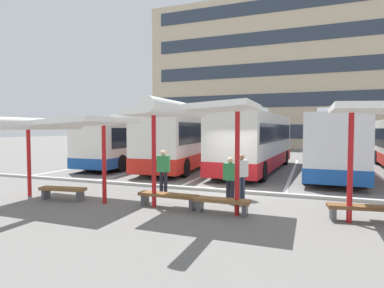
{
  "coord_description": "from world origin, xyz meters",
  "views": [
    {
      "loc": [
        3.07,
        -11.98,
        2.51
      ],
      "look_at": [
        -2.19,
        2.05,
        1.78
      ],
      "focal_mm": 29.46,
      "sensor_mm": 36.0,
      "label": 1
    }
  ],
  "objects_px": {
    "waiting_shelter_1": "(191,113)",
    "bench_1": "(168,197)",
    "bench_0": "(63,191)",
    "bench_2": "(222,203)",
    "coach_bus_0": "(140,141)",
    "coach_bus_3": "(331,144)",
    "coach_bus_2": "(256,142)",
    "waiting_passenger_2": "(230,177)",
    "waiting_passenger_0": "(163,168)",
    "waiting_shelter_0": "(58,125)",
    "waiting_passenger_1": "(241,173)",
    "bench_3": "(366,210)",
    "coach_bus_1": "(184,141)"
  },
  "relations": [
    {
      "from": "waiting_passenger_0",
      "to": "waiting_shelter_0",
      "type": "bearing_deg",
      "value": -137.9
    },
    {
      "from": "coach_bus_3",
      "to": "waiting_shelter_0",
      "type": "bearing_deg",
      "value": -130.67
    },
    {
      "from": "bench_1",
      "to": "waiting_passenger_1",
      "type": "height_order",
      "value": "waiting_passenger_1"
    },
    {
      "from": "bench_1",
      "to": "waiting_passenger_2",
      "type": "relative_size",
      "value": 1.29
    },
    {
      "from": "bench_3",
      "to": "waiting_passenger_1",
      "type": "distance_m",
      "value": 4.1
    },
    {
      "from": "coach_bus_2",
      "to": "waiting_passenger_0",
      "type": "xyz_separation_m",
      "value": [
        -2.31,
        -7.92,
        -0.74
      ]
    },
    {
      "from": "coach_bus_1",
      "to": "waiting_passenger_2",
      "type": "bearing_deg",
      "value": -58.59
    },
    {
      "from": "bench_2",
      "to": "bench_3",
      "type": "xyz_separation_m",
      "value": [
        3.83,
        0.55,
        0.01
      ]
    },
    {
      "from": "coach_bus_1",
      "to": "bench_1",
      "type": "relative_size",
      "value": 5.17
    },
    {
      "from": "coach_bus_2",
      "to": "coach_bus_3",
      "type": "relative_size",
      "value": 0.96
    },
    {
      "from": "bench_1",
      "to": "waiting_passenger_2",
      "type": "distance_m",
      "value": 2.23
    },
    {
      "from": "waiting_passenger_0",
      "to": "waiting_passenger_1",
      "type": "xyz_separation_m",
      "value": [
        3.04,
        0.07,
        -0.06
      ]
    },
    {
      "from": "coach_bus_0",
      "to": "waiting_passenger_2",
      "type": "xyz_separation_m",
      "value": [
        9.14,
        -9.78,
        -0.73
      ]
    },
    {
      "from": "waiting_passenger_2",
      "to": "coach_bus_0",
      "type": "bearing_deg",
      "value": 133.04
    },
    {
      "from": "bench_1",
      "to": "coach_bus_3",
      "type": "bearing_deg",
      "value": 62.53
    },
    {
      "from": "bench_3",
      "to": "bench_0",
      "type": "bearing_deg",
      "value": -175.32
    },
    {
      "from": "waiting_shelter_1",
      "to": "bench_1",
      "type": "xyz_separation_m",
      "value": [
        -0.9,
        0.35,
        -2.64
      ]
    },
    {
      "from": "coach_bus_1",
      "to": "waiting_shelter_1",
      "type": "distance_m",
      "value": 10.69
    },
    {
      "from": "bench_3",
      "to": "bench_1",
      "type": "bearing_deg",
      "value": -175.57
    },
    {
      "from": "waiting_shelter_0",
      "to": "bench_1",
      "type": "height_order",
      "value": "waiting_shelter_0"
    },
    {
      "from": "coach_bus_0",
      "to": "waiting_passenger_1",
      "type": "height_order",
      "value": "coach_bus_0"
    },
    {
      "from": "coach_bus_2",
      "to": "waiting_passenger_2",
      "type": "distance_m",
      "value": 8.62
    },
    {
      "from": "waiting_shelter_0",
      "to": "bench_2",
      "type": "xyz_separation_m",
      "value": [
        5.71,
        0.4,
        -2.3
      ]
    },
    {
      "from": "coach_bus_3",
      "to": "waiting_passenger_1",
      "type": "xyz_separation_m",
      "value": [
        -3.4,
        -8.16,
        -0.74
      ]
    },
    {
      "from": "waiting_shelter_0",
      "to": "waiting_passenger_2",
      "type": "height_order",
      "value": "waiting_shelter_0"
    },
    {
      "from": "waiting_shelter_1",
      "to": "bench_3",
      "type": "distance_m",
      "value": 5.48
    },
    {
      "from": "waiting_passenger_1",
      "to": "coach_bus_0",
      "type": "bearing_deg",
      "value": 135.9
    },
    {
      "from": "waiting_passenger_0",
      "to": "waiting_shelter_1",
      "type": "bearing_deg",
      "value": -49.24
    },
    {
      "from": "coach_bus_1",
      "to": "bench_0",
      "type": "relative_size",
      "value": 6.07
    },
    {
      "from": "bench_3",
      "to": "coach_bus_2",
      "type": "bearing_deg",
      "value": 115.12
    },
    {
      "from": "coach_bus_2",
      "to": "waiting_shelter_1",
      "type": "height_order",
      "value": "coach_bus_2"
    },
    {
      "from": "coach_bus_0",
      "to": "bench_0",
      "type": "xyz_separation_m",
      "value": [
        3.53,
        -11.48,
        -1.28
      ]
    },
    {
      "from": "waiting_passenger_1",
      "to": "bench_3",
      "type": "bearing_deg",
      "value": -23.69
    },
    {
      "from": "bench_2",
      "to": "waiting_passenger_2",
      "type": "distance_m",
      "value": 1.57
    },
    {
      "from": "waiting_passenger_2",
      "to": "coach_bus_2",
      "type": "bearing_deg",
      "value": 93.4
    },
    {
      "from": "waiting_passenger_0",
      "to": "waiting_passenger_2",
      "type": "relative_size",
      "value": 1.09
    },
    {
      "from": "waiting_shelter_0",
      "to": "coach_bus_3",
      "type": "bearing_deg",
      "value": 49.33
    },
    {
      "from": "coach_bus_2",
      "to": "bench_3",
      "type": "bearing_deg",
      "value": -64.88
    },
    {
      "from": "coach_bus_2",
      "to": "waiting_shelter_0",
      "type": "height_order",
      "value": "coach_bus_2"
    },
    {
      "from": "coach_bus_3",
      "to": "waiting_passenger_0",
      "type": "relative_size",
      "value": 6.9
    },
    {
      "from": "bench_3",
      "to": "waiting_passenger_1",
      "type": "bearing_deg",
      "value": 156.31
    },
    {
      "from": "bench_3",
      "to": "waiting_passenger_0",
      "type": "distance_m",
      "value": 6.97
    },
    {
      "from": "waiting_passenger_0",
      "to": "coach_bus_0",
      "type": "bearing_deg",
      "value": 124.65
    },
    {
      "from": "coach_bus_3",
      "to": "waiting_passenger_2",
      "type": "relative_size",
      "value": 7.49
    },
    {
      "from": "coach_bus_2",
      "to": "bench_1",
      "type": "relative_size",
      "value": 5.55
    },
    {
      "from": "bench_3",
      "to": "waiting_passenger_1",
      "type": "relative_size",
      "value": 1.23
    },
    {
      "from": "coach_bus_3",
      "to": "waiting_shelter_1",
      "type": "xyz_separation_m",
      "value": [
        -4.42,
        -10.58,
        1.32
      ]
    },
    {
      "from": "waiting_shelter_1",
      "to": "waiting_passenger_2",
      "type": "bearing_deg",
      "value": 65.06
    },
    {
      "from": "waiting_shelter_0",
      "to": "waiting_passenger_0",
      "type": "height_order",
      "value": "waiting_shelter_0"
    },
    {
      "from": "bench_0",
      "to": "bench_2",
      "type": "relative_size",
      "value": 1.03
    }
  ]
}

